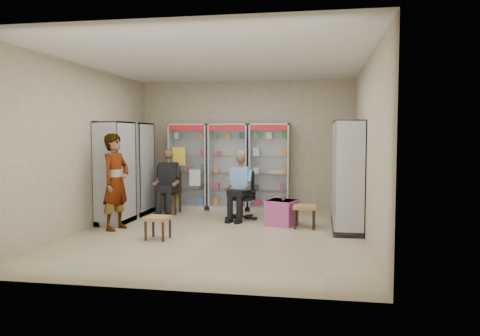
% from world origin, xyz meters
% --- Properties ---
extents(floor, '(6.00, 6.00, 0.00)m').
position_xyz_m(floor, '(0.00, 0.00, 0.00)').
color(floor, tan).
rests_on(floor, ground).
extents(room_shell, '(5.02, 6.02, 3.01)m').
position_xyz_m(room_shell, '(0.00, 0.00, 1.97)').
color(room_shell, '#BAAA8A').
rests_on(room_shell, ground).
extents(cabinet_back_left, '(0.90, 0.50, 2.00)m').
position_xyz_m(cabinet_back_left, '(-1.30, 2.73, 1.00)').
color(cabinet_back_left, silver).
rests_on(cabinet_back_left, floor).
extents(cabinet_back_mid, '(0.90, 0.50, 2.00)m').
position_xyz_m(cabinet_back_mid, '(-0.35, 2.73, 1.00)').
color(cabinet_back_mid, '#A4A5AB').
rests_on(cabinet_back_mid, floor).
extents(cabinet_back_right, '(0.90, 0.50, 2.00)m').
position_xyz_m(cabinet_back_right, '(0.60, 2.73, 1.00)').
color(cabinet_back_right, '#B5B9BD').
rests_on(cabinet_back_right, floor).
extents(cabinet_right_far, '(0.90, 0.50, 2.00)m').
position_xyz_m(cabinet_right_far, '(2.23, 1.60, 1.00)').
color(cabinet_right_far, silver).
rests_on(cabinet_right_far, floor).
extents(cabinet_right_near, '(0.90, 0.50, 2.00)m').
position_xyz_m(cabinet_right_near, '(2.23, 0.50, 1.00)').
color(cabinet_right_near, '#A7AAAE').
rests_on(cabinet_right_near, floor).
extents(cabinet_left_far, '(0.90, 0.50, 2.00)m').
position_xyz_m(cabinet_left_far, '(-2.23, 1.80, 1.00)').
color(cabinet_left_far, '#B2B6BA').
rests_on(cabinet_left_far, floor).
extents(cabinet_left_near, '(0.90, 0.50, 2.00)m').
position_xyz_m(cabinet_left_near, '(-2.23, 0.70, 1.00)').
color(cabinet_left_near, '#A4A6AB').
rests_on(cabinet_left_near, floor).
extents(wooden_chair, '(0.42, 0.42, 0.94)m').
position_xyz_m(wooden_chair, '(-1.55, 2.00, 0.47)').
color(wooden_chair, black).
rests_on(wooden_chair, floor).
extents(seated_customer, '(0.44, 0.60, 1.34)m').
position_xyz_m(seated_customer, '(-1.55, 1.95, 0.67)').
color(seated_customer, black).
rests_on(seated_customer, floor).
extents(office_chair, '(0.65, 0.65, 1.00)m').
position_xyz_m(office_chair, '(0.15, 1.52, 0.50)').
color(office_chair, black).
rests_on(office_chair, floor).
extents(seated_shopkeeper, '(0.53, 0.66, 1.27)m').
position_xyz_m(seated_shopkeeper, '(0.15, 1.47, 0.63)').
color(seated_shopkeeper, '#79AEF0').
rests_on(seated_shopkeeper, floor).
extents(pink_trunk, '(0.64, 0.63, 0.49)m').
position_xyz_m(pink_trunk, '(1.02, 1.03, 0.24)').
color(pink_trunk, '#9E3F6A').
rests_on(pink_trunk, floor).
extents(tea_glass, '(0.07, 0.07, 0.11)m').
position_xyz_m(tea_glass, '(1.05, 1.04, 0.54)').
color(tea_glass, '#542407').
rests_on(tea_glass, pink_trunk).
extents(woven_stool_a, '(0.43, 0.43, 0.43)m').
position_xyz_m(woven_stool_a, '(1.47, 0.84, 0.21)').
color(woven_stool_a, olive).
rests_on(woven_stool_a, floor).
extents(woven_stool_b, '(0.41, 0.41, 0.38)m').
position_xyz_m(woven_stool_b, '(-0.92, -0.54, 0.19)').
color(woven_stool_b, '#AF8249').
rests_on(woven_stool_b, floor).
extents(standing_man, '(0.57, 0.73, 1.77)m').
position_xyz_m(standing_man, '(-1.95, 0.10, 0.88)').
color(standing_man, '#9A9A9C').
rests_on(standing_man, floor).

